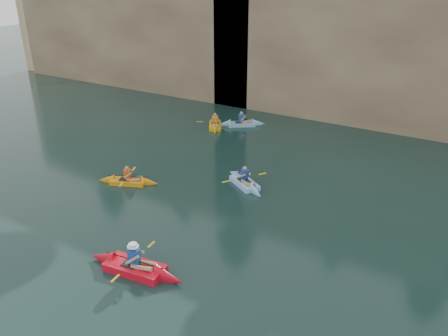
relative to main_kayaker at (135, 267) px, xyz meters
The scene contains 11 objects.
ground 1.52m from the main_kayaker, 77.73° to the right, with size 160.00×160.00×0.00m, color black.
cliff 29.11m from the main_kayaker, 89.36° to the left, with size 70.00×16.00×12.00m, color tan.
cliff_slab_west 29.32m from the main_kayaker, 132.97° to the left, with size 26.00×2.40×10.56m, color tan.
cliff_slab_center 21.95m from the main_kayaker, 83.73° to the left, with size 24.00×2.40×11.40m, color tan.
sea_cave_west 27.11m from the main_kayaker, 130.81° to the left, with size 4.50×1.00×4.00m, color black.
sea_cave_center 20.85m from the main_kayaker, 100.19° to the left, with size 3.50×1.00×3.20m, color black.
main_kayaker is the anchor object (origin of this frame).
kayaker_orange 7.31m from the main_kayaker, 135.23° to the left, with size 3.09×2.14×1.17m.
kayaker_ltblue_near 8.06m from the main_kayaker, 91.07° to the left, with size 3.11×2.32×1.26m.
kayaker_yellow 16.13m from the main_kayaker, 112.99° to the left, with size 2.31×3.02×1.27m.
kayaker_ltblue_mid 16.87m from the main_kayaker, 107.12° to the left, with size 3.10×2.60×1.26m.
Camera 1 is at (8.99, -7.54, 9.55)m, focal length 35.00 mm.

